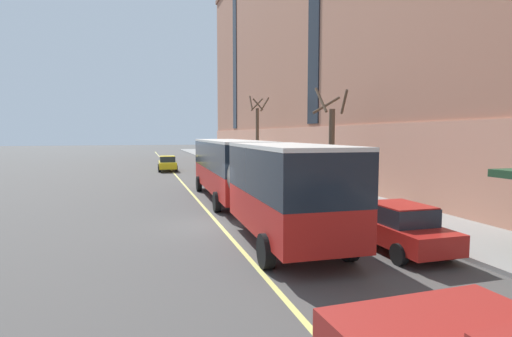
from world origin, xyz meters
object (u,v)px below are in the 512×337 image
at_px(parked_car_darkgray_0, 278,184).
at_px(city_bus, 244,171).
at_px(parked_car_white_3, 209,159).
at_px(taxi_cab, 167,163).
at_px(parked_car_red_2, 397,227).
at_px(street_tree_mid_block, 331,143).
at_px(street_tree_far_uptown, 257,134).
at_px(fire_hydrant, 372,209).

bearing_deg(parked_car_darkgray_0, city_bus, -127.59).
bearing_deg(parked_car_white_3, city_bus, -96.29).
relative_size(parked_car_darkgray_0, parked_car_white_3, 1.11).
bearing_deg(parked_car_darkgray_0, taxi_cab, 105.47).
bearing_deg(taxi_cab, parked_car_white_3, 48.03).
bearing_deg(parked_car_red_2, taxi_cab, 99.66).
height_order(parked_car_red_2, taxi_cab, same).
bearing_deg(street_tree_mid_block, city_bus, -154.10).
bearing_deg(city_bus, street_tree_far_uptown, 71.74).
distance_m(parked_car_darkgray_0, street_tree_far_uptown, 14.98).
relative_size(parked_car_darkgray_0, street_tree_far_uptown, 0.65).
distance_m(city_bus, parked_car_red_2, 8.30).
xyz_separation_m(city_bus, parked_car_darkgray_0, (3.22, 4.18, -1.23)).
xyz_separation_m(city_bus, fire_hydrant, (4.98, -3.27, -1.52)).
bearing_deg(taxi_cab, street_tree_far_uptown, -30.98).
relative_size(parked_car_red_2, street_tree_far_uptown, 0.60).
bearing_deg(parked_car_darkgray_0, fire_hydrant, -76.69).
relative_size(taxi_cab, street_tree_mid_block, 0.71).
bearing_deg(street_tree_far_uptown, taxi_cab, 149.02).
distance_m(city_bus, parked_car_darkgray_0, 5.41).
xyz_separation_m(city_bus, parked_car_red_2, (3.16, -7.57, -1.24)).
relative_size(street_tree_mid_block, fire_hydrant, 8.91).
bearing_deg(street_tree_far_uptown, fire_hydrant, -93.00).
bearing_deg(taxi_cab, parked_car_darkgray_0, -74.53).
relative_size(taxi_cab, street_tree_far_uptown, 0.61).
bearing_deg(street_tree_mid_block, taxi_cab, 111.85).
distance_m(parked_car_white_3, taxi_cab, 8.06).
xyz_separation_m(city_bus, street_tree_far_uptown, (6.12, 18.55, 1.84)).
relative_size(parked_car_darkgray_0, street_tree_mid_block, 0.74).
bearing_deg(city_bus, parked_car_darkgray_0, 52.41).
distance_m(taxi_cab, street_tree_far_uptown, 10.11).
height_order(street_tree_mid_block, fire_hydrant, street_tree_mid_block).
distance_m(parked_car_red_2, taxi_cab, 31.53).
relative_size(parked_car_red_2, street_tree_mid_block, 0.69).
xyz_separation_m(city_bus, street_tree_mid_block, (6.10, 2.96, 1.25)).
bearing_deg(city_bus, street_tree_mid_block, 25.90).
bearing_deg(parked_car_darkgray_0, parked_car_red_2, -90.29).
bearing_deg(fire_hydrant, parked_car_white_3, 93.01).
height_order(parked_car_darkgray_0, parked_car_white_3, same).
bearing_deg(street_tree_far_uptown, street_tree_mid_block, -90.07).
distance_m(parked_car_red_2, fire_hydrant, 4.69).
relative_size(taxi_cab, fire_hydrant, 6.29).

